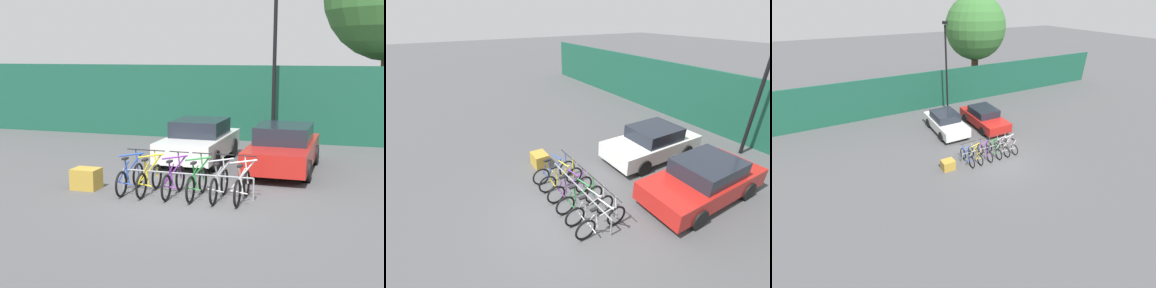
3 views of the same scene
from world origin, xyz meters
The scene contains 13 objects.
ground_plane centered at (0.00, 0.00, 0.00)m, with size 120.00×120.00×0.00m, color #4C4C4F.
hoarding_wall centered at (0.00, 9.50, 1.53)m, with size 36.00×0.16×3.06m, color #19513D.
bike_rack centered at (-0.27, 0.68, 0.48)m, with size 3.48×0.04×0.57m.
bicycle_blue centered at (-1.74, 0.53, 0.38)m, with size 0.68×1.71×1.05m.
bicycle_yellow centered at (-1.21, 0.53, 0.38)m, with size 0.68×1.71×1.05m.
bicycle_purple centered at (-0.55, 0.53, 0.38)m, with size 0.68×1.71×1.05m.
bicycle_green centered at (0.06, 0.53, 0.38)m, with size 0.68×1.71×1.05m.
bicycle_silver centered at (0.63, 0.53, 0.38)m, with size 0.68×1.71×1.05m.
bicycle_white centered at (1.20, 0.53, 0.38)m, with size 0.68×1.71×1.05m.
car_white centered at (-1.17, 4.79, 0.69)m, with size 1.91×4.11×1.40m.
car_red centered at (1.65, 4.27, 0.69)m, with size 1.91×4.35×1.40m.
lamp_post centered at (0.65, 8.50, 3.75)m, with size 0.24×0.44×6.78m.
cargo_crate centered at (-2.97, 0.47, 0.28)m, with size 0.70×0.56×0.55m, color #B28C33.
Camera 1 is at (3.83, -11.74, 3.54)m, focal length 50.00 mm.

